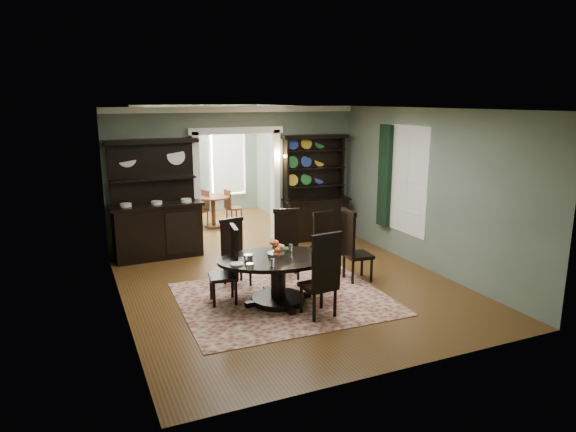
% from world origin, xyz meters
% --- Properties ---
extents(room, '(5.51, 6.01, 3.01)m').
position_xyz_m(room, '(0.00, 0.04, 1.58)').
color(room, brown).
rests_on(room, ground).
extents(parlor, '(3.51, 3.50, 3.01)m').
position_xyz_m(parlor, '(0.00, 5.53, 1.52)').
color(parlor, brown).
rests_on(parlor, ground).
extents(doorway_trim, '(2.08, 0.25, 2.57)m').
position_xyz_m(doorway_trim, '(0.00, 3.00, 1.62)').
color(doorway_trim, white).
rests_on(doorway_trim, floor).
extents(right_window, '(0.15, 1.47, 2.12)m').
position_xyz_m(right_window, '(2.69, 0.93, 1.60)').
color(right_window, white).
rests_on(right_window, wall_right).
extents(wall_sconce, '(0.27, 0.21, 0.21)m').
position_xyz_m(wall_sconce, '(0.95, 2.85, 1.89)').
color(wall_sconce, '#CB8636').
rests_on(wall_sconce, back_wall_right).
extents(rug, '(3.33, 2.83, 0.01)m').
position_xyz_m(rug, '(-0.34, -0.40, 0.01)').
color(rug, maroon).
rests_on(rug, floor).
extents(dining_table, '(2.08, 2.04, 0.75)m').
position_xyz_m(dining_table, '(-0.48, -0.50, 0.52)').
color(dining_table, black).
rests_on(dining_table, rug).
extents(centerpiece, '(1.56, 1.00, 0.26)m').
position_xyz_m(centerpiece, '(-0.46, -0.43, 0.82)').
color(centerpiece, silver).
rests_on(centerpiece, dining_table).
extents(chair_far_left, '(0.50, 0.48, 1.17)m').
position_xyz_m(chair_far_left, '(-0.85, 0.58, 0.61)').
color(chair_far_left, black).
rests_on(chair_far_left, rug).
extents(chair_far_mid, '(0.56, 0.55, 1.24)m').
position_xyz_m(chair_far_mid, '(0.15, 0.61, 0.65)').
color(chair_far_mid, black).
rests_on(chair_far_mid, rug).
extents(chair_far_right, '(0.45, 0.42, 1.15)m').
position_xyz_m(chair_far_right, '(0.88, 0.49, 0.60)').
color(chair_far_right, black).
rests_on(chair_far_right, rug).
extents(chair_end_left, '(0.49, 0.51, 1.24)m').
position_xyz_m(chair_end_left, '(-1.17, -0.18, 0.65)').
color(chair_end_left, black).
rests_on(chair_end_left, rug).
extents(chair_end_right, '(0.49, 0.51, 1.30)m').
position_xyz_m(chair_end_right, '(1.10, -0.10, 0.68)').
color(chair_end_right, black).
rests_on(chair_end_right, rug).
extents(chair_near, '(0.53, 0.51, 1.31)m').
position_xyz_m(chair_near, '(-0.11, -1.30, 0.69)').
color(chair_near, black).
rests_on(chair_near, rug).
extents(sideboard, '(1.83, 0.70, 2.39)m').
position_xyz_m(sideboard, '(-1.79, 2.72, 0.83)').
color(sideboard, black).
rests_on(sideboard, floor).
extents(welsh_dresser, '(1.57, 0.69, 2.38)m').
position_xyz_m(welsh_dresser, '(1.78, 2.74, 0.86)').
color(welsh_dresser, black).
rests_on(welsh_dresser, floor).
extents(parlor_table, '(0.86, 0.86, 0.79)m').
position_xyz_m(parlor_table, '(-0.09, 4.68, 0.52)').
color(parlor_table, brown).
rests_on(parlor_table, parlor_floor).
extents(parlor_chair_left, '(0.44, 0.43, 0.95)m').
position_xyz_m(parlor_chair_left, '(-0.37, 4.71, 0.51)').
color(parlor_chair_left, brown).
rests_on(parlor_chair_left, parlor_floor).
extents(parlor_chair_right, '(0.42, 0.41, 0.94)m').
position_xyz_m(parlor_chair_right, '(0.38, 4.65, 0.50)').
color(parlor_chair_right, brown).
rests_on(parlor_chair_right, parlor_floor).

